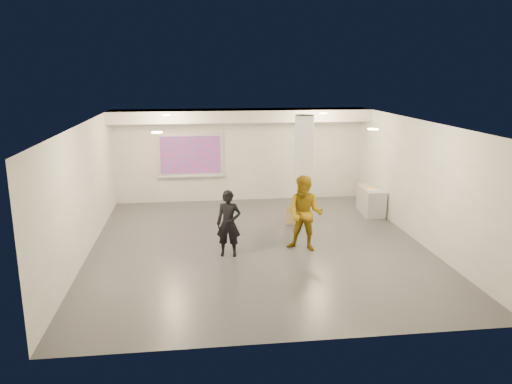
{
  "coord_description": "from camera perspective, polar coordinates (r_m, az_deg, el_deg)",
  "views": [
    {
      "loc": [
        -1.5,
        -11.44,
        4.15
      ],
      "look_at": [
        0.0,
        0.4,
        1.25
      ],
      "focal_mm": 35.0,
      "sensor_mm": 36.0,
      "label": 1
    }
  ],
  "objects": [
    {
      "name": "projection_screen",
      "position": [
        16.11,
        -7.5,
        4.17
      ],
      "size": [
        2.1,
        0.13,
        1.42
      ],
      "color": "silver",
      "rests_on": "wall_back"
    },
    {
      "name": "wall_front",
      "position": [
        7.58,
        4.7,
        -6.87
      ],
      "size": [
        8.0,
        0.01,
        3.0
      ],
      "primitive_type": "cube",
      "color": "beige",
      "rests_on": "floor"
    },
    {
      "name": "wall_left",
      "position": [
        12.0,
        -19.05,
        0.14
      ],
      "size": [
        0.01,
        9.0,
        3.0
      ],
      "primitive_type": "cube",
      "color": "beige",
      "rests_on": "floor"
    },
    {
      "name": "soffit_band",
      "position": [
        15.52,
        -1.67,
        8.74
      ],
      "size": [
        8.0,
        1.1,
        0.36
      ],
      "primitive_type": "cube",
      "color": "silver",
      "rests_on": "ceiling"
    },
    {
      "name": "ceiling",
      "position": [
        11.59,
        0.25,
        7.97
      ],
      "size": [
        8.0,
        9.0,
        0.01
      ],
      "primitive_type": "cube",
      "color": "silver",
      "rests_on": "floor"
    },
    {
      "name": "woman",
      "position": [
        11.39,
        -3.14,
        -3.62
      ],
      "size": [
        0.62,
        0.46,
        1.54
      ],
      "primitive_type": "imported",
      "rotation": [
        0.0,
        0.0,
        -0.18
      ],
      "color": "black",
      "rests_on": "floor"
    },
    {
      "name": "downlight_se",
      "position": [
        10.67,
        13.22,
        7.0
      ],
      "size": [
        0.22,
        0.22,
        0.02
      ],
      "primitive_type": "cylinder",
      "color": "#FFD77E",
      "rests_on": "ceiling"
    },
    {
      "name": "wall_right",
      "position": [
        12.97,
        18.06,
        1.18
      ],
      "size": [
        0.01,
        9.0,
        3.0
      ],
      "primitive_type": "cube",
      "color": "beige",
      "rests_on": "floor"
    },
    {
      "name": "downlight_nw",
      "position": [
        14.0,
        -10.18,
        8.66
      ],
      "size": [
        0.22,
        0.22,
        0.02
      ],
      "primitive_type": "cylinder",
      "color": "#FFD77E",
      "rests_on": "ceiling"
    },
    {
      "name": "papers_stack",
      "position": [
        14.98,
        13.21,
        0.3
      ],
      "size": [
        0.27,
        0.33,
        0.02
      ],
      "primitive_type": "cube",
      "rotation": [
        0.0,
        0.0,
        0.07
      ],
      "color": "white",
      "rests_on": "credenza"
    },
    {
      "name": "column",
      "position": [
        13.83,
        5.45,
        2.55
      ],
      "size": [
        0.52,
        0.52,
        3.0
      ],
      "primitive_type": "cylinder",
      "color": "white",
      "rests_on": "floor"
    },
    {
      "name": "downlight_sw",
      "position": [
        10.03,
        -11.25,
        6.7
      ],
      "size": [
        0.22,
        0.22,
        0.02
      ],
      "primitive_type": "cylinder",
      "color": "#FFD77E",
      "rests_on": "ceiling"
    },
    {
      "name": "downlight_ne",
      "position": [
        14.47,
        7.71,
        8.9
      ],
      "size": [
        0.22,
        0.22,
        0.02
      ],
      "primitive_type": "cylinder",
      "color": "#FFD77E",
      "rests_on": "ceiling"
    },
    {
      "name": "wall_back",
      "position": [
        16.23,
        -1.83,
        4.26
      ],
      "size": [
        8.0,
        0.01,
        3.0
      ],
      "primitive_type": "cube",
      "color": "beige",
      "rests_on": "floor"
    },
    {
      "name": "man",
      "position": [
        11.75,
        5.61,
        -2.47
      ],
      "size": [
        1.09,
        1.01,
        1.8
      ],
      "primitive_type": "imported",
      "rotation": [
        0.0,
        0.0,
        -0.48
      ],
      "color": "#8D6D0E",
      "rests_on": "floor"
    },
    {
      "name": "credenza",
      "position": [
        15.29,
        12.99,
        -0.95
      ],
      "size": [
        0.64,
        1.36,
        0.77
      ],
      "primitive_type": "cube",
      "rotation": [
        0.0,
        0.0,
        -0.07
      ],
      "color": "#989B9D",
      "rests_on": "floor"
    },
    {
      "name": "postit_pad",
      "position": [
        15.14,
        12.97,
        0.48
      ],
      "size": [
        0.26,
        0.32,
        0.03
      ],
      "primitive_type": "cube",
      "rotation": [
        0.0,
        0.0,
        0.19
      ],
      "color": "yellow",
      "rests_on": "credenza"
    },
    {
      "name": "cardboard_back",
      "position": [
        13.95,
        5.06,
        -2.51
      ],
      "size": [
        0.51,
        0.16,
        0.55
      ],
      "primitive_type": "cube",
      "rotation": [
        -0.1,
        0.0,
        0.12
      ],
      "color": "olive",
      "rests_on": "floor"
    },
    {
      "name": "floor",
      "position": [
        12.26,
        0.24,
        -6.13
      ],
      "size": [
        8.0,
        9.0,
        0.01
      ],
      "primitive_type": "cube",
      "color": "#373A3E",
      "rests_on": "ground"
    },
    {
      "name": "cardboard_front",
      "position": [
        13.86,
        4.36,
        -2.72
      ],
      "size": [
        0.46,
        0.17,
        0.5
      ],
      "primitive_type": "cube",
      "rotation": [
        -0.2,
        0.0,
        -0.07
      ],
      "color": "olive",
      "rests_on": "floor"
    }
  ]
}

